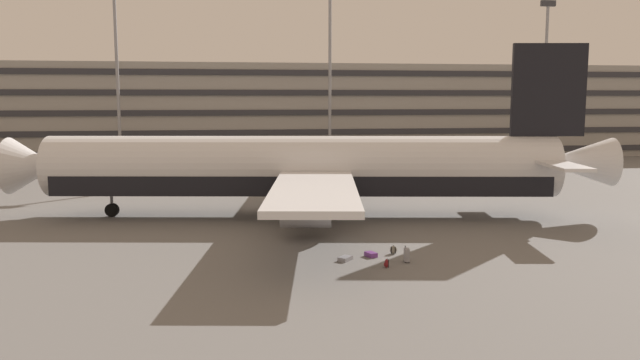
% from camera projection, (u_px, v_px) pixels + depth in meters
% --- Properties ---
extents(ground_plane, '(600.00, 600.00, 0.00)m').
position_uv_depth(ground_plane, '(236.00, 217.00, 41.87)').
color(ground_plane, slate).
extents(terminal_structure, '(147.41, 14.57, 12.17)m').
position_uv_depth(terminal_structure, '(230.00, 111.00, 83.59)').
color(terminal_structure, gray).
rests_on(terminal_structure, ground_plane).
extents(airliner, '(39.91, 32.32, 11.38)m').
position_uv_depth(airliner, '(307.00, 169.00, 41.53)').
color(airliner, silver).
rests_on(airliner, ground_plane).
extents(light_mast_left, '(1.80, 0.50, 26.50)m').
position_uv_depth(light_mast_left, '(116.00, 33.00, 69.51)').
color(light_mast_left, gray).
rests_on(light_mast_left, ground_plane).
extents(light_mast_center_left, '(1.80, 0.50, 23.75)m').
position_uv_depth(light_mast_center_left, '(330.00, 49.00, 73.24)').
color(light_mast_center_left, gray).
rests_on(light_mast_center_left, ground_plane).
extents(light_mast_center_right, '(1.80, 0.50, 19.67)m').
position_uv_depth(light_mast_center_right, '(545.00, 68.00, 77.50)').
color(light_mast_center_right, gray).
rests_on(light_mast_center_right, ground_plane).
extents(suitcase_large, '(0.27, 0.44, 0.80)m').
position_uv_depth(suitcase_large, '(407.00, 255.00, 30.36)').
color(suitcase_large, gray).
rests_on(suitcase_large, ground_plane).
extents(suitcase_orange, '(0.61, 0.74, 0.23)m').
position_uv_depth(suitcase_orange, '(371.00, 254.00, 31.44)').
color(suitcase_orange, '#72388C').
rests_on(suitcase_orange, ground_plane).
extents(suitcase_teal, '(0.82, 0.84, 0.20)m').
position_uv_depth(suitcase_teal, '(345.00, 259.00, 30.68)').
color(suitcase_teal, gray).
rests_on(suitcase_teal, ground_plane).
extents(backpack_upright, '(0.29, 0.38, 0.47)m').
position_uv_depth(backpack_upright, '(386.00, 263.00, 29.39)').
color(backpack_upright, maroon).
rests_on(backpack_upright, ground_plane).
extents(backpack_navy, '(0.40, 0.31, 0.47)m').
position_uv_depth(backpack_navy, '(393.00, 250.00, 32.02)').
color(backpack_navy, gray).
rests_on(backpack_navy, ground_plane).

